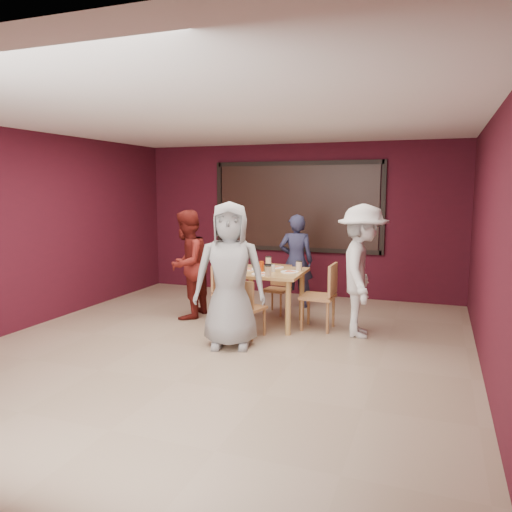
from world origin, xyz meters
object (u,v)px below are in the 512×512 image
(diner_back, at_px, (296,261))
(diner_front, at_px, (230,275))
(chair_left, at_px, (222,288))
(diner_right, at_px, (362,271))
(chair_right, at_px, (324,293))
(diner_left, at_px, (187,264))
(chair_front, at_px, (246,305))
(chair_back, at_px, (278,286))
(dining_table, at_px, (268,278))

(diner_back, bearing_deg, diner_front, 70.90)
(chair_left, relative_size, diner_right, 0.48)
(chair_right, distance_m, diner_left, 2.15)
(diner_front, height_order, diner_left, diner_front)
(diner_back, distance_m, diner_right, 1.83)
(chair_front, bearing_deg, diner_back, 85.64)
(chair_front, relative_size, diner_front, 0.43)
(chair_right, distance_m, diner_front, 1.54)
(chair_back, xyz_separation_m, chair_left, (-0.67, -0.71, 0.05))
(chair_front, relative_size, diner_right, 0.45)
(chair_front, bearing_deg, dining_table, 83.69)
(dining_table, bearing_deg, diner_back, 86.74)
(diner_front, xyz_separation_m, diner_right, (1.48, 1.04, -0.02))
(chair_back, bearing_deg, chair_left, -133.25)
(dining_table, height_order, diner_right, diner_right)
(dining_table, bearing_deg, chair_left, 176.50)
(diner_right, bearing_deg, chair_left, 79.33)
(chair_back, relative_size, diner_left, 0.47)
(diner_back, relative_size, diner_right, 0.88)
(diner_front, bearing_deg, diner_left, 119.17)
(diner_left, bearing_deg, diner_right, 86.53)
(diner_back, height_order, diner_right, diner_right)
(diner_back, distance_m, diner_left, 1.87)
(chair_back, relative_size, diner_right, 0.43)
(diner_left, bearing_deg, diner_front, 44.88)
(chair_right, bearing_deg, dining_table, -176.67)
(chair_front, relative_size, chair_right, 0.84)
(chair_right, relative_size, diner_front, 0.52)
(chair_front, xyz_separation_m, diner_front, (-0.05, -0.41, 0.47))
(diner_back, bearing_deg, chair_right, 107.60)
(chair_front, distance_m, diner_left, 1.47)
(chair_front, relative_size, chair_left, 0.93)
(diner_back, bearing_deg, dining_table, 72.55)
(dining_table, xyz_separation_m, chair_right, (0.81, 0.05, -0.17))
(chair_left, relative_size, diner_back, 0.55)
(dining_table, relative_size, diner_back, 0.67)
(chair_right, bearing_deg, diner_right, -11.73)
(chair_right, bearing_deg, chair_back, 141.50)
(chair_right, height_order, diner_right, diner_right)
(chair_left, xyz_separation_m, diner_left, (-0.56, -0.06, 0.35))
(diner_left, bearing_deg, chair_left, 93.48)
(diner_back, relative_size, diner_left, 0.94)
(chair_front, height_order, chair_right, chair_right)
(diner_back, bearing_deg, diner_right, 120.27)
(diner_left, bearing_deg, chair_back, 119.73)
(chair_left, height_order, diner_back, diner_back)
(diner_left, bearing_deg, chair_right, 89.26)
(diner_left, distance_m, diner_right, 2.67)
(dining_table, distance_m, chair_left, 0.79)
(dining_table, bearing_deg, diner_left, -179.55)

